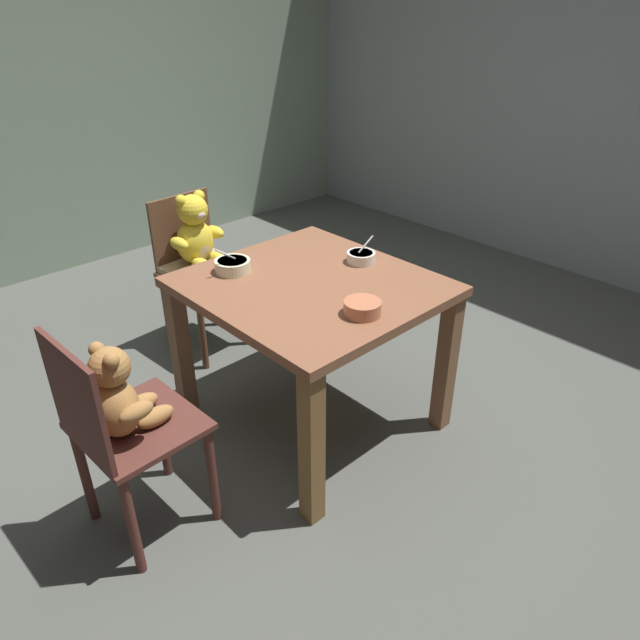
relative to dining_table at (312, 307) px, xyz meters
The scene contains 9 objects.
ground_plane 0.62m from the dining_table, ahead, with size 5.20×5.20×0.04m.
wall_rear 2.74m from the dining_table, 90.00° to the left, with size 5.20×0.08×3.14m, color gray.
wall_left 2.74m from the dining_table, behind, with size 0.08×5.20×3.14m, color gray.
dining_table is the anchor object (origin of this frame).
teddy_chair_near_left 0.93m from the dining_table, behind, with size 0.41×0.43×0.89m.
teddy_chair_near_front 0.91m from the dining_table, 88.08° to the right, with size 0.42×0.41×0.86m.
porridge_bowl_cream_near_left 0.39m from the dining_table, 150.38° to the right, with size 0.16×0.17×0.13m.
porridge_bowl_white_far_center 0.34m from the dining_table, 89.43° to the left, with size 0.13×0.14×0.11m.
porridge_bowl_terracotta_near_right 0.37m from the dining_table, ahead, with size 0.14×0.14×0.05m.
Camera 1 is at (1.63, -1.48, 1.78)m, focal length 32.59 mm.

